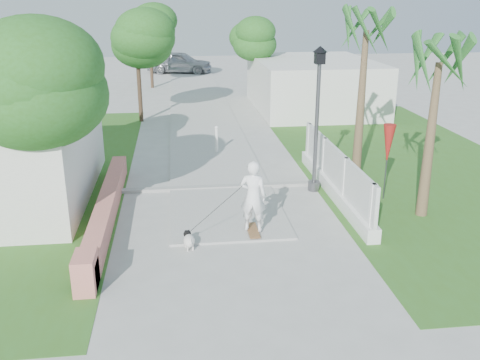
{
  "coord_description": "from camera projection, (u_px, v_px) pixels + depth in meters",
  "views": [
    {
      "loc": [
        -1.3,
        -9.91,
        5.83
      ],
      "look_at": [
        0.34,
        3.61,
        1.1
      ],
      "focal_mm": 40.0,
      "sensor_mm": 36.0,
      "label": 1
    }
  ],
  "objects": [
    {
      "name": "parked_car",
      "position": [
        180.0,
        62.0,
        41.62
      ],
      "size": [
        5.33,
        3.24,
        1.7
      ],
      "primitive_type": "imported",
      "rotation": [
        0.0,
        0.0,
        1.3
      ],
      "color": "#A7AAAF",
      "rests_on": "ground"
    },
    {
      "name": "grass_right",
      "position": [
        405.0,
        162.0,
        19.65
      ],
      "size": [
        8.0,
        20.0,
        0.01
      ],
      "primitive_type": "cube",
      "color": "#386720",
      "rests_on": "ground"
    },
    {
      "name": "grass_left",
      "position": [
        9.0,
        177.0,
        18.06
      ],
      "size": [
        8.0,
        20.0,
        0.01
      ],
      "primitive_type": "cube",
      "color": "#386720",
      "rests_on": "ground"
    },
    {
      "name": "path_strip",
      "position": [
        199.0,
        103.0,
        30.1
      ],
      "size": [
        3.2,
        36.0,
        0.06
      ],
      "primitive_type": "cube",
      "color": "#B7B7B2",
      "rests_on": "ground"
    },
    {
      "name": "lattice_fence",
      "position": [
        334.0,
        178.0,
        16.25
      ],
      "size": [
        0.35,
        7.0,
        1.5
      ],
      "color": "white",
      "rests_on": "ground"
    },
    {
      "name": "tree_path_right",
      "position": [
        256.0,
        40.0,
        29.31
      ],
      "size": [
        3.0,
        3.0,
        4.79
      ],
      "color": "#4C3826",
      "rests_on": "ground"
    },
    {
      "name": "pink_wall",
      "position": [
        105.0,
        214.0,
        14.21
      ],
      "size": [
        0.45,
        8.2,
        0.8
      ],
      "color": "tan",
      "rests_on": "ground"
    },
    {
      "name": "tree_path_far",
      "position": [
        150.0,
        28.0,
        34.15
      ],
      "size": [
        3.2,
        3.2,
        5.17
      ],
      "color": "#4C3826",
      "rests_on": "ground"
    },
    {
      "name": "patio_umbrella",
      "position": [
        388.0,
        145.0,
        15.57
      ],
      "size": [
        0.36,
        0.36,
        2.3
      ],
      "color": "#59595E",
      "rests_on": "ground"
    },
    {
      "name": "palm_far",
      "position": [
        366.0,
        41.0,
        16.5
      ],
      "size": [
        1.8,
        1.8,
        5.3
      ],
      "color": "brown",
      "rests_on": "ground"
    },
    {
      "name": "palm_near",
      "position": [
        438.0,
        72.0,
        13.67
      ],
      "size": [
        1.8,
        1.8,
        4.7
      ],
      "color": "brown",
      "rests_on": "ground"
    },
    {
      "name": "dog",
      "position": [
        189.0,
        240.0,
        12.9
      ],
      "size": [
        0.35,
        0.62,
        0.43
      ],
      "rotation": [
        0.0,
        0.0,
        0.17
      ],
      "color": "silver",
      "rests_on": "ground"
    },
    {
      "name": "ground",
      "position": [
        245.0,
        285.0,
        11.35
      ],
      "size": [
        90.0,
        90.0,
        0.0
      ],
      "primitive_type": "plane",
      "color": "#B7B7B2",
      "rests_on": "ground"
    },
    {
      "name": "tree_left_near",
      "position": [
        37.0,
        86.0,
        12.38
      ],
      "size": [
        3.6,
        3.6,
        5.28
      ],
      "color": "#4C3826",
      "rests_on": "ground"
    },
    {
      "name": "tree_left_mid",
      "position": [
        47.0,
        70.0,
        17.54
      ],
      "size": [
        3.2,
        3.2,
        4.85
      ],
      "color": "#4C3826",
      "rests_on": "ground"
    },
    {
      "name": "tree_path_left",
      "position": [
        137.0,
        41.0,
        24.75
      ],
      "size": [
        3.4,
        3.4,
        5.23
      ],
      "color": "#4C3826",
      "rests_on": "ground"
    },
    {
      "name": "street_lamp",
      "position": [
        317.0,
        115.0,
        16.04
      ],
      "size": [
        0.44,
        0.44,
        4.44
      ],
      "color": "#59595E",
      "rests_on": "ground"
    },
    {
      "name": "curb",
      "position": [
        220.0,
        187.0,
        16.96
      ],
      "size": [
        6.5,
        0.25,
        0.1
      ],
      "primitive_type": "cube",
      "color": "#999993",
      "rests_on": "ground"
    },
    {
      "name": "bollard",
      "position": [
        217.0,
        139.0,
        20.56
      ],
      "size": [
        0.14,
        0.14,
        1.09
      ],
      "color": "white",
      "rests_on": "ground"
    },
    {
      "name": "building_right",
      "position": [
        313.0,
        84.0,
        28.49
      ],
      "size": [
        6.0,
        8.0,
        2.6
      ],
      "primitive_type": "cube",
      "color": "silver",
      "rests_on": "ground"
    },
    {
      "name": "skateboarder",
      "position": [
        232.0,
        204.0,
        13.31
      ],
      "size": [
        2.04,
        1.0,
        1.97
      ],
      "rotation": [
        0.0,
        0.0,
        2.83
      ],
      "color": "brown",
      "rests_on": "ground"
    }
  ]
}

